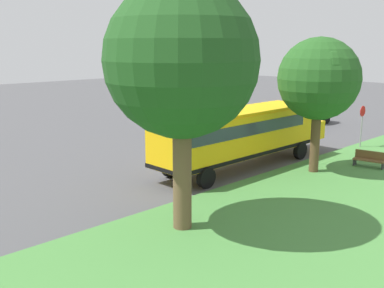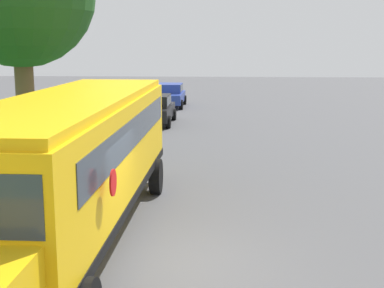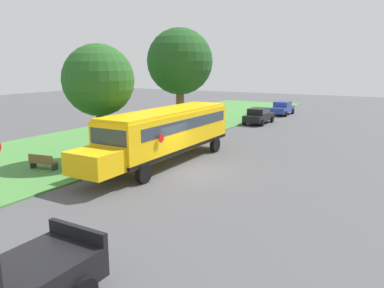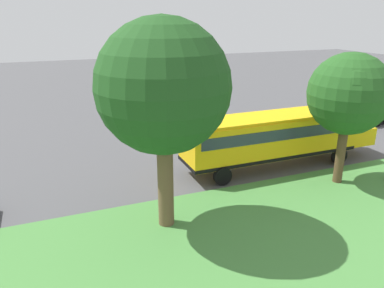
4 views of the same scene
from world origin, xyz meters
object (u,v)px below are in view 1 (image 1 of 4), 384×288
at_px(pickup_truck, 307,111).
at_px(stop_sign, 362,122).
at_px(oak_tree_roadside_mid, 184,60).
at_px(school_bus, 241,133).
at_px(oak_tree_beside_bus, 320,78).
at_px(park_bench, 369,160).

xyz_separation_m(pickup_truck, stop_sign, (-7.30, 5.37, 0.66)).
relative_size(pickup_truck, oak_tree_roadside_mid, 0.62).
xyz_separation_m(school_bus, pickup_truck, (4.93, -14.54, -0.85)).
xyz_separation_m(oak_tree_beside_bus, oak_tree_roadside_mid, (-0.64, 9.84, 1.10)).
relative_size(school_bus, oak_tree_roadside_mid, 1.43).
height_order(school_bus, oak_tree_beside_bus, oak_tree_beside_bus).
relative_size(school_bus, park_bench, 7.47).
height_order(stop_sign, park_bench, stop_sign).
bearing_deg(school_bus, oak_tree_beside_bus, -152.12).
bearing_deg(oak_tree_beside_bus, park_bench, -116.19).
xyz_separation_m(oak_tree_beside_bus, park_bench, (-1.50, -3.05, -4.45)).
distance_m(stop_sign, park_bench, 5.16).
height_order(oak_tree_beside_bus, oak_tree_roadside_mid, oak_tree_roadside_mid).
relative_size(pickup_truck, stop_sign, 1.97).
distance_m(oak_tree_beside_bus, oak_tree_roadside_mid, 9.92).
height_order(oak_tree_roadside_mid, stop_sign, oak_tree_roadside_mid).
relative_size(oak_tree_beside_bus, oak_tree_roadside_mid, 0.80).
height_order(pickup_truck, stop_sign, stop_sign).
bearing_deg(park_bench, oak_tree_beside_bus, 63.81).
distance_m(pickup_truck, oak_tree_roadside_mid, 24.79).
distance_m(school_bus, park_bench, 7.10).
bearing_deg(oak_tree_beside_bus, pickup_truck, -56.59).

